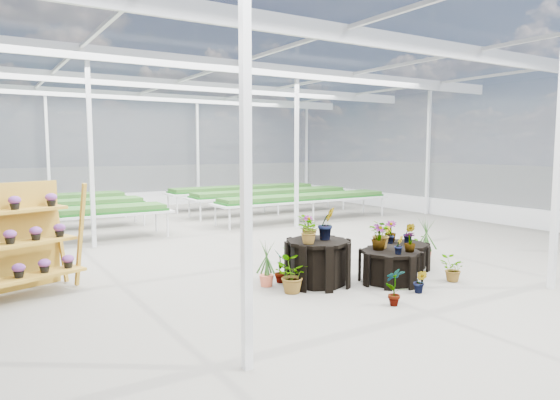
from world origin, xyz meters
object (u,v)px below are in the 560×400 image
plinth_low (402,256)px  plinth_mid (391,267)px  plinth_tall (318,262)px  shelf_rack (22,240)px

plinth_low → plinth_mid: bearing=-145.0°
plinth_tall → plinth_low: 2.21m
plinth_mid → shelf_rack: shelf_rack is taller
plinth_mid → shelf_rack: size_ratio=0.60×
plinth_low → shelf_rack: (-6.75, 1.95, 0.68)m
plinth_tall → plinth_mid: size_ratio=1.05×
plinth_mid → plinth_low: bearing=35.0°
plinth_tall → shelf_rack: shelf_rack is taller
plinth_tall → shelf_rack: bearing=155.8°
plinth_mid → plinth_low: 1.22m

